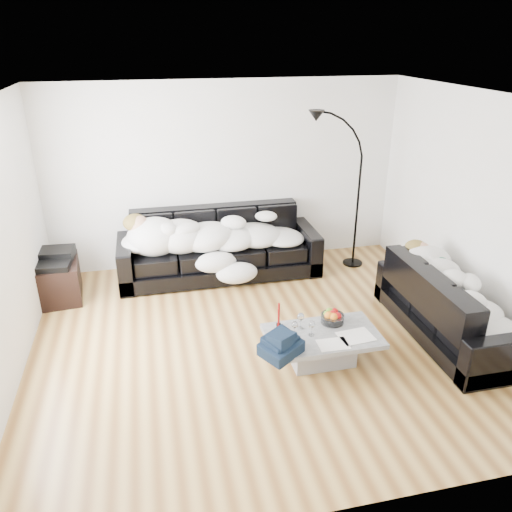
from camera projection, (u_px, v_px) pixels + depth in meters
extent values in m
plane|color=brown|center=(262.00, 340.00, 5.59)|extent=(5.00, 5.00, 0.00)
cube|color=silver|center=(226.00, 175.00, 7.06)|extent=(5.00, 0.02, 2.60)
cube|color=silver|center=(480.00, 214.00, 5.56)|extent=(0.02, 4.50, 2.60)
plane|color=white|center=(263.00, 99.00, 4.53)|extent=(5.00, 5.00, 0.00)
cube|color=black|center=(219.00, 244.00, 6.95)|extent=(2.76, 0.95, 0.90)
cube|color=black|center=(450.00, 304.00, 5.54)|extent=(0.84, 1.97, 0.80)
ellipsoid|color=#0C5635|center=(421.00, 256.00, 5.94)|extent=(0.42, 0.38, 0.20)
cube|color=#939699|center=(322.00, 348.00, 5.16)|extent=(1.16, 0.68, 0.34)
cylinder|color=white|center=(333.00, 316.00, 5.26)|extent=(0.26, 0.26, 0.15)
cylinder|color=white|center=(301.00, 321.00, 5.15)|extent=(0.08, 0.08, 0.18)
cylinder|color=white|center=(295.00, 328.00, 5.04)|extent=(0.08, 0.08, 0.16)
cylinder|color=white|center=(312.00, 328.00, 5.03)|extent=(0.08, 0.08, 0.17)
cylinder|color=maroon|center=(278.00, 319.00, 5.12)|extent=(0.05, 0.05, 0.24)
cylinder|color=maroon|center=(279.00, 315.00, 5.18)|extent=(0.05, 0.05, 0.27)
cube|color=silver|center=(356.00, 336.00, 5.04)|extent=(0.37, 0.30, 0.01)
cube|color=silver|center=(333.00, 344.00, 4.91)|extent=(0.31, 0.22, 0.01)
cube|color=black|center=(59.00, 280.00, 6.39)|extent=(0.57, 0.78, 0.51)
cube|color=black|center=(55.00, 257.00, 6.26)|extent=(0.46, 0.37, 0.13)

